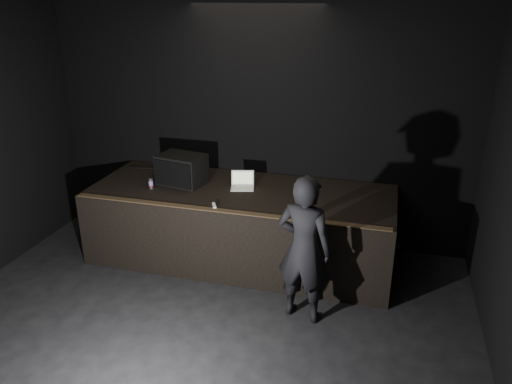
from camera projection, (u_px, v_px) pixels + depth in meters
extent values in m
cube|color=black|center=(256.00, 121.00, 6.99)|extent=(6.00, 0.10, 3.50)
cube|color=black|center=(241.00, 224.00, 6.76)|extent=(4.00, 1.50, 1.00)
cube|color=brown|center=(224.00, 211.00, 5.94)|extent=(3.92, 0.10, 0.01)
cube|color=black|center=(182.00, 169.00, 6.74)|extent=(0.68, 0.53, 0.40)
cube|color=black|center=(172.00, 174.00, 6.55)|extent=(0.56, 0.13, 0.34)
cylinder|color=black|center=(158.00, 169.00, 7.36)|extent=(0.87, 0.19, 0.02)
cube|color=silver|center=(242.00, 188.00, 6.62)|extent=(0.34, 0.28, 0.02)
cube|color=silver|center=(242.00, 188.00, 6.62)|extent=(0.28, 0.18, 0.00)
cube|color=silver|center=(243.00, 178.00, 6.71)|extent=(0.31, 0.13, 0.19)
cube|color=yellow|center=(243.00, 178.00, 6.70)|extent=(0.27, 0.11, 0.16)
cylinder|color=silver|center=(151.00, 183.00, 6.61)|extent=(0.06, 0.06, 0.14)
cylinder|color=#311C9C|center=(151.00, 183.00, 6.61)|extent=(0.06, 0.06, 0.06)
cylinder|color=red|center=(151.00, 186.00, 6.62)|extent=(0.06, 0.06, 0.01)
cylinder|color=white|center=(238.00, 182.00, 6.72)|extent=(0.08, 0.08, 0.10)
cube|color=white|center=(214.00, 206.00, 6.06)|extent=(0.10, 0.15, 0.03)
imported|color=black|center=(304.00, 249.00, 5.38)|extent=(0.69, 0.52, 1.70)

